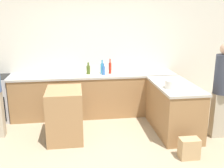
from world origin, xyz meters
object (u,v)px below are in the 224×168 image
hot_sauce_bottle (110,68)px  dish_soap_bottle (102,68)px  island_table (65,115)px  olive_oil_bottle (88,69)px  water_bottle_blue (104,70)px  paper_bag (189,148)px  mixing_bowl (174,84)px  person_at_peninsula (222,87)px

hot_sauce_bottle → dish_soap_bottle: (-0.16, 0.02, -0.01)m
island_table → olive_oil_bottle: (0.47, 1.10, 0.55)m
water_bottle_blue → paper_bag: bearing=-60.0°
island_table → water_bottle_blue: bearing=51.4°
island_table → water_bottle_blue: 1.36m
mixing_bowl → paper_bag: mixing_bowl is taller
olive_oil_bottle → paper_bag: size_ratio=0.76×
island_table → person_at_peninsula: bearing=-6.0°
person_at_peninsula → hot_sauce_bottle: bearing=142.0°
person_at_peninsula → mixing_bowl: bearing=173.6°
person_at_peninsula → paper_bag: bearing=-141.9°
water_bottle_blue → person_at_peninsula: person_at_peninsula is taller
dish_soap_bottle → hot_sauce_bottle: bearing=-8.2°
island_table → mixing_bowl: size_ratio=3.14×
mixing_bowl → dish_soap_bottle: dish_soap_bottle is taller
person_at_peninsula → paper_bag: 1.27m
dish_soap_bottle → person_at_peninsula: person_at_peninsula is taller
hot_sauce_bottle → island_table: bearing=-130.4°
mixing_bowl → hot_sauce_bottle: bearing=125.7°
water_bottle_blue → olive_oil_bottle: bearing=157.5°
hot_sauce_bottle → dish_soap_bottle: size_ratio=1.07×
water_bottle_blue → mixing_bowl: bearing=-47.5°
paper_bag → dish_soap_bottle: bearing=118.6°
water_bottle_blue → person_at_peninsula: (1.89, -1.25, -0.07)m
island_table → person_at_peninsula: 2.72m
island_table → dish_soap_bottle: 1.46m
mixing_bowl → hot_sauce_bottle: hot_sauce_bottle is taller
dish_soap_bottle → paper_bag: 2.45m
dish_soap_bottle → paper_bag: dish_soap_bottle is taller
hot_sauce_bottle → paper_bag: hot_sauce_bottle is taller
island_table → water_bottle_blue: water_bottle_blue is taller
paper_bag → island_table: bearing=153.9°
dish_soap_bottle → water_bottle_blue: (0.02, -0.14, -0.02)m
hot_sauce_bottle → paper_bag: (0.94, -1.99, -0.86)m
dish_soap_bottle → olive_oil_bottle: bearing=-178.3°
island_table → mixing_bowl: (1.84, -0.19, 0.52)m
island_table → dish_soap_bottle: bearing=55.6°
water_bottle_blue → person_at_peninsula: bearing=-33.5°
mixing_bowl → dish_soap_bottle: 1.68m
olive_oil_bottle → paper_bag: olive_oil_bottle is taller
dish_soap_bottle → paper_bag: bearing=-61.4°
dish_soap_bottle → person_at_peninsula: size_ratio=0.17×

